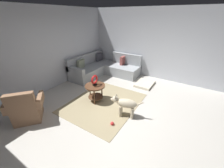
% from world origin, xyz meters
% --- Properties ---
extents(ground_plane, '(6.00, 6.00, 0.10)m').
position_xyz_m(ground_plane, '(0.00, 0.00, -0.05)').
color(ground_plane, beige).
extents(wall_back, '(6.00, 0.12, 2.70)m').
position_xyz_m(wall_back, '(0.00, 2.94, 1.35)').
color(wall_back, silver).
rests_on(wall_back, ground_plane).
extents(wall_right, '(0.12, 6.00, 2.70)m').
position_xyz_m(wall_right, '(2.94, 0.00, 1.35)').
color(wall_right, silver).
rests_on(wall_right, ground_plane).
extents(area_rug, '(2.30, 1.90, 0.01)m').
position_xyz_m(area_rug, '(0.15, 0.70, 0.01)').
color(area_rug, tan).
rests_on(area_rug, ground_plane).
extents(sectional_couch, '(2.20, 2.25, 0.88)m').
position_xyz_m(sectional_couch, '(1.99, 2.01, 0.29)').
color(sectional_couch, '#9EA3A8').
rests_on(sectional_couch, ground_plane).
extents(armchair, '(1.00, 0.97, 0.88)m').
position_xyz_m(armchair, '(-1.48, 1.89, 0.32)').
color(armchair, '#936B4C').
rests_on(armchair, ground_plane).
extents(side_table, '(0.60, 0.60, 0.54)m').
position_xyz_m(side_table, '(0.12, 1.00, 0.42)').
color(side_table, brown).
rests_on(side_table, ground_plane).
extents(torus_sculpture, '(0.28, 0.08, 0.33)m').
position_xyz_m(torus_sculpture, '(0.12, 1.00, 0.71)').
color(torus_sculpture, black).
rests_on(torus_sculpture, side_table).
extents(dog_bed_mat, '(0.80, 0.60, 0.09)m').
position_xyz_m(dog_bed_mat, '(1.98, 0.08, 0.04)').
color(dog_bed_mat, beige).
rests_on(dog_bed_mat, ground_plane).
extents(dog, '(0.35, 0.83, 0.63)m').
position_xyz_m(dog, '(-0.04, -0.11, 0.38)').
color(dog, beige).
rests_on(dog, ground_plane).
extents(dog_toy_ball, '(0.09, 0.09, 0.09)m').
position_xyz_m(dog_toy_ball, '(-0.51, -0.01, 0.05)').
color(dog_toy_ball, red).
rests_on(dog_toy_ball, ground_plane).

